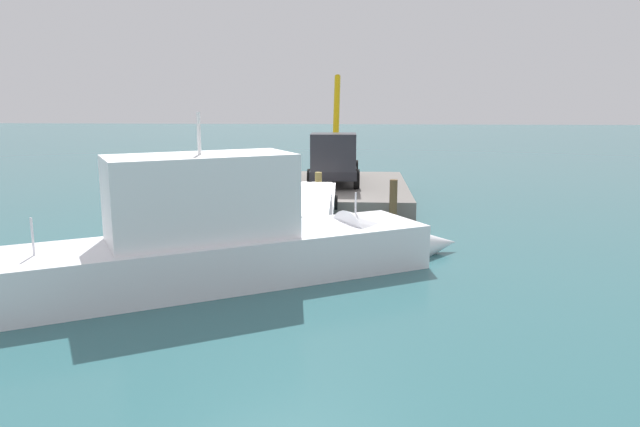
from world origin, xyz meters
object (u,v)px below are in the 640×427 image
object	(u,v)px
crane_truck	(334,159)
dock_worker	(276,168)
salvaged_car	(310,214)
moored_yacht	(273,251)

from	to	relation	value
crane_truck	dock_worker	xyz separation A→B (m)	(0.76, -3.00, -0.41)
salvaged_car	moored_yacht	bearing A→B (deg)	-6.10
crane_truck	salvaged_car	distance (m)	7.61
moored_yacht	crane_truck	bearing A→B (deg)	174.43
salvaged_car	moored_yacht	xyz separation A→B (m)	(6.29, -0.67, 0.06)
crane_truck	dock_worker	size ratio (longest dim) A/B	4.79
moored_yacht	salvaged_car	bearing A→B (deg)	173.90
crane_truck	salvaged_car	xyz separation A→B (m)	(7.42, -0.66, -1.54)
dock_worker	moored_yacht	bearing A→B (deg)	7.33
crane_truck	dock_worker	bearing A→B (deg)	-75.88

